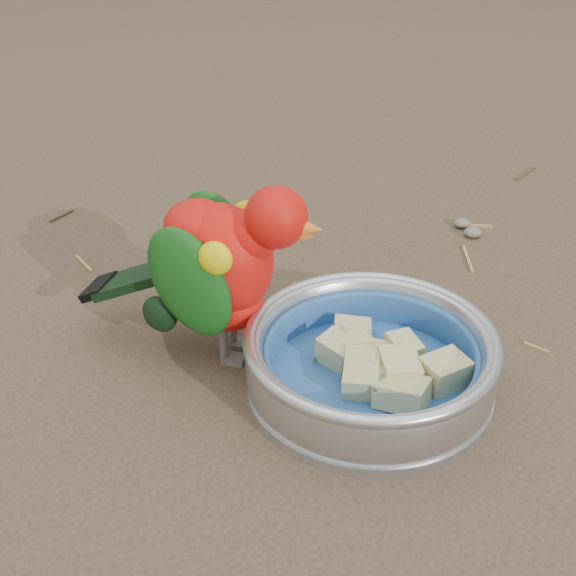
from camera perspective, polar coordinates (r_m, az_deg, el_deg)
name	(u,v)px	position (r m, az deg, el deg)	size (l,w,h in m)	color
ground	(395,374)	(0.76, 7.62, -6.08)	(60.00, 60.00, 0.00)	#4E3B2D
food_bowl	(369,384)	(0.74, 5.78, -6.78)	(0.22, 0.22, 0.02)	#B2B2BA
bowl_wall	(371,357)	(0.72, 5.90, -4.91)	(0.22, 0.22, 0.04)	#B2B2BA
fruit_wedges	(370,363)	(0.72, 5.87, -5.35)	(0.13, 0.13, 0.03)	#C3BB7C
lory_parrot	(221,275)	(0.74, -4.78, 0.93)	(0.10, 0.22, 0.17)	red
ground_debris	(339,346)	(0.79, 3.64, -4.15)	(0.90, 0.80, 0.01)	#A48649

